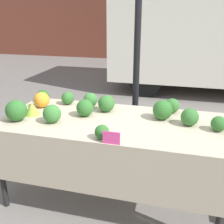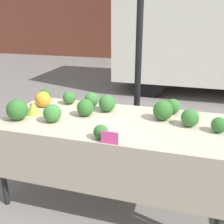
# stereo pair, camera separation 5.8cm
# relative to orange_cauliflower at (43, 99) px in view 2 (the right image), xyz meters

# --- Properties ---
(ground_plane) EXTENTS (40.00, 40.00, 0.00)m
(ground_plane) POSITION_rel_orange_cauliflower_xyz_m (0.78, -0.16, -0.89)
(ground_plane) COLOR slate
(tent_pole) EXTENTS (0.07, 0.07, 2.33)m
(tent_pole) POSITION_rel_orange_cauliflower_xyz_m (0.86, 0.56, 0.28)
(tent_pole) COLOR black
(tent_pole) RESTS_ON ground_plane
(market_table) EXTENTS (1.98, 0.90, 0.81)m
(market_table) POSITION_rel_orange_cauliflower_xyz_m (0.78, -0.23, -0.17)
(market_table) COLOR tan
(market_table) RESTS_ON ground_plane
(orange_cauliflower) EXTENTS (0.16, 0.16, 0.16)m
(orange_cauliflower) POSITION_rel_orange_cauliflower_xyz_m (0.00, 0.00, 0.00)
(orange_cauliflower) COLOR orange
(orange_cauliflower) RESTS_ON market_table
(romanesco_head) EXTENTS (0.15, 0.15, 0.12)m
(romanesco_head) POSITION_rel_orange_cauliflower_xyz_m (0.01, -0.21, -0.02)
(romanesco_head) COLOR #93B238
(romanesco_head) RESTS_ON market_table
(broccoli_head_0) EXTENTS (0.14, 0.14, 0.14)m
(broccoli_head_0) POSITION_rel_orange_cauliflower_xyz_m (0.47, 0.15, -0.01)
(broccoli_head_0) COLOR #387533
(broccoli_head_0) RESTS_ON market_table
(broccoli_head_1) EXTENTS (0.15, 0.15, 0.15)m
(broccoli_head_1) POSITION_rel_orange_cauliflower_xyz_m (1.44, -0.10, -0.00)
(broccoli_head_1) COLOR #336B2D
(broccoli_head_1) RESTS_ON market_table
(broccoli_head_2) EXTENTS (0.16, 0.16, 0.16)m
(broccoli_head_2) POSITION_rel_orange_cauliflower_xyz_m (0.67, 0.05, 0.00)
(broccoli_head_2) COLOR #336B2D
(broccoli_head_2) RESTS_ON market_table
(broccoli_head_3) EXTENTS (0.16, 0.16, 0.16)m
(broccoli_head_3) POSITION_rel_orange_cauliflower_xyz_m (0.28, -0.33, 0.00)
(broccoli_head_3) COLOR #387533
(broccoli_head_3) RESTS_ON market_table
(broccoli_head_4) EXTENTS (0.13, 0.13, 0.13)m
(broccoli_head_4) POSITION_rel_orange_cauliflower_xyz_m (1.66, -0.16, -0.02)
(broccoli_head_4) COLOR #2D6628
(broccoli_head_4) RESTS_ON market_table
(broccoli_head_5) EXTENTS (0.16, 0.16, 0.16)m
(broccoli_head_5) POSITION_rel_orange_cauliflower_xyz_m (0.51, -0.12, 0.00)
(broccoli_head_5) COLOR #2D6628
(broccoli_head_5) RESTS_ON market_table
(broccoli_head_6) EXTENTS (0.19, 0.19, 0.19)m
(broccoli_head_6) POSITION_rel_orange_cauliflower_xyz_m (-0.04, -0.37, 0.02)
(broccoli_head_6) COLOR #2D6628
(broccoli_head_6) RESTS_ON market_table
(broccoli_head_7) EXTENTS (0.14, 0.14, 0.14)m
(broccoli_head_7) POSITION_rel_orange_cauliflower_xyz_m (1.28, 0.17, -0.01)
(broccoli_head_7) COLOR #336B2D
(broccoli_head_7) RESTS_ON market_table
(broccoli_head_8) EXTENTS (0.13, 0.13, 0.13)m
(broccoli_head_8) POSITION_rel_orange_cauliflower_xyz_m (0.22, 0.16, -0.01)
(broccoli_head_8) COLOR #336B2D
(broccoli_head_8) RESTS_ON market_table
(broccoli_head_9) EXTENTS (0.13, 0.13, 0.13)m
(broccoli_head_9) POSITION_rel_orange_cauliflower_xyz_m (-0.07, 0.16, -0.01)
(broccoli_head_9) COLOR #285B23
(broccoli_head_9) RESTS_ON market_table
(broccoli_head_10) EXTENTS (0.11, 0.11, 0.11)m
(broccoli_head_10) POSITION_rel_orange_cauliflower_xyz_m (0.79, -0.53, -0.02)
(broccoli_head_10) COLOR #2D6628
(broccoli_head_10) RESTS_ON market_table
(broccoli_head_11) EXTENTS (0.18, 0.18, 0.18)m
(broccoli_head_11) POSITION_rel_orange_cauliflower_xyz_m (1.20, -0.02, 0.01)
(broccoli_head_11) COLOR #2D6628
(broccoli_head_11) RESTS_ON market_table
(price_sign) EXTENTS (0.13, 0.01, 0.10)m
(price_sign) POSITION_rel_orange_cauliflower_xyz_m (0.88, -0.60, -0.03)
(price_sign) COLOR #EF4793
(price_sign) RESTS_ON market_table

